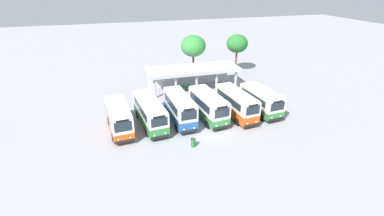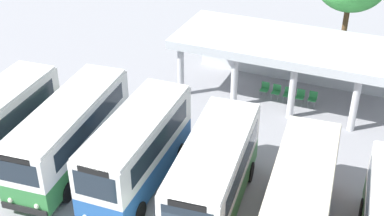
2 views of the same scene
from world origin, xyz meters
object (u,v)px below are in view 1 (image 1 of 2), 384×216
object	(u,v)px
city_bus_fourth_amber	(208,105)
waiting_chair_fourth_seat	(195,87)
litter_bin_apron	(193,143)
city_bus_second_in_row	(150,112)
waiting_chair_second_from_end	(186,87)
waiting_chair_middle_seat	(191,87)
city_bus_far_end_green	(261,100)
city_bus_middle_cream	(180,108)
waiting_chair_fifth_seat	(199,86)
waiting_chair_end_by_column	(182,88)
city_bus_nearest_orange	(119,117)
city_bus_fifth_blue	(236,103)

from	to	relation	value
city_bus_fourth_amber	waiting_chair_fourth_seat	size ratio (longest dim) A/B	8.38
litter_bin_apron	city_bus_second_in_row	bearing A→B (deg)	120.17
waiting_chair_second_from_end	waiting_chair_middle_seat	size ratio (longest dim) A/B	1.00
city_bus_fourth_amber	waiting_chair_middle_seat	size ratio (longest dim) A/B	8.38
waiting_chair_middle_seat	city_bus_far_end_green	bearing A→B (deg)	-57.73
city_bus_second_in_row	waiting_chair_second_from_end	world-z (taller)	city_bus_second_in_row
waiting_chair_middle_seat	waiting_chair_fourth_seat	xyz separation A→B (m)	(0.67, 0.02, 0.00)
city_bus_fourth_amber	city_bus_far_end_green	world-z (taller)	city_bus_fourth_amber
city_bus_second_in_row	city_bus_middle_cream	xyz separation A→B (m)	(3.47, -0.18, 0.12)
waiting_chair_fifth_seat	waiting_chair_end_by_column	bearing A→B (deg)	179.27
city_bus_far_end_green	waiting_chair_second_from_end	distance (m)	12.20
city_bus_fourth_amber	waiting_chair_fifth_seat	xyz separation A→B (m)	(2.01, 9.72, -1.25)
waiting_chair_middle_seat	city_bus_fourth_amber	bearing A→B (deg)	-93.97
litter_bin_apron	waiting_chair_second_from_end	bearing A→B (deg)	76.83
city_bus_middle_cream	litter_bin_apron	xyz separation A→B (m)	(-0.08, -5.64, -1.38)
waiting_chair_end_by_column	waiting_chair_middle_seat	distance (m)	1.34
waiting_chair_second_from_end	waiting_chair_middle_seat	bearing A→B (deg)	-4.29
city_bus_far_end_green	waiting_chair_second_from_end	xyz separation A→B (m)	(-6.94, 9.97, -1.16)
city_bus_nearest_orange	city_bus_middle_cream	bearing A→B (deg)	1.84
city_bus_middle_cream	waiting_chair_end_by_column	xyz separation A→B (m)	(2.80, 9.56, -1.31)
waiting_chair_middle_seat	waiting_chair_fifth_seat	world-z (taller)	same
city_bus_fifth_blue	waiting_chair_second_from_end	distance (m)	10.74
waiting_chair_middle_seat	city_bus_middle_cream	bearing A→B (deg)	-113.60
city_bus_fourth_amber	city_bus_fifth_blue	world-z (taller)	city_bus_fifth_blue
city_bus_nearest_orange	waiting_chair_second_from_end	world-z (taller)	city_bus_nearest_orange
waiting_chair_fifth_seat	litter_bin_apron	size ratio (longest dim) A/B	0.96
city_bus_far_end_green	waiting_chair_end_by_column	xyz separation A→B (m)	(-7.60, 10.01, -1.16)
city_bus_middle_cream	waiting_chair_fourth_seat	size ratio (longest dim) A/B	8.22
waiting_chair_end_by_column	waiting_chair_fifth_seat	world-z (taller)	same
city_bus_second_in_row	litter_bin_apron	size ratio (longest dim) A/B	9.02
waiting_chair_second_from_end	waiting_chair_fourth_seat	world-z (taller)	same
city_bus_fifth_blue	waiting_chair_fifth_seat	size ratio (longest dim) A/B	8.66
city_bus_middle_cream	waiting_chair_fourth_seat	xyz separation A→B (m)	(4.81, 9.50, -1.31)
waiting_chair_second_from_end	city_bus_far_end_green	bearing A→B (deg)	-55.18
waiting_chair_end_by_column	waiting_chair_fifth_seat	distance (m)	2.68
waiting_chair_end_by_column	waiting_chair_fourth_seat	distance (m)	2.01
waiting_chair_middle_seat	city_bus_fifth_blue	bearing A→B (deg)	-74.43
city_bus_second_in_row	waiting_chair_end_by_column	world-z (taller)	city_bus_second_in_row
city_bus_nearest_orange	city_bus_fifth_blue	size ratio (longest dim) A/B	0.92
city_bus_fifth_blue	waiting_chair_end_by_column	distance (m)	11.01
waiting_chair_second_from_end	city_bus_middle_cream	bearing A→B (deg)	-110.02
city_bus_far_end_green	city_bus_fourth_amber	bearing A→B (deg)	177.88
city_bus_middle_cream	city_bus_far_end_green	size ratio (longest dim) A/B	1.04
city_bus_fifth_blue	litter_bin_apron	bearing A→B (deg)	-144.10
city_bus_nearest_orange	waiting_chair_fifth_seat	bearing A→B (deg)	38.14
city_bus_fourth_amber	waiting_chair_middle_seat	xyz separation A→B (m)	(0.67, 9.67, -1.25)
city_bus_middle_cream	waiting_chair_fourth_seat	world-z (taller)	city_bus_middle_cream
city_bus_nearest_orange	city_bus_fourth_amber	world-z (taller)	city_bus_fourth_amber
city_bus_far_end_green	waiting_chair_middle_seat	distance (m)	11.79
city_bus_fifth_blue	waiting_chair_fourth_seat	distance (m)	10.36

